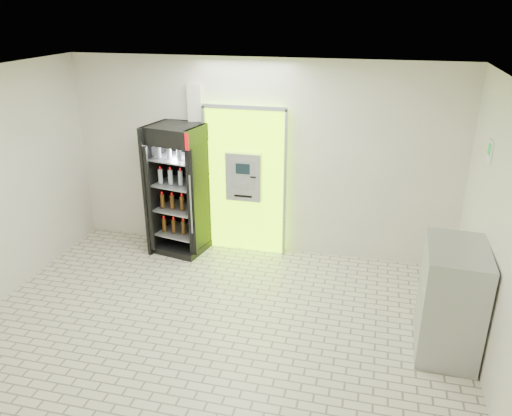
% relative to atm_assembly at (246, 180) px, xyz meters
% --- Properties ---
extents(ground, '(6.00, 6.00, 0.00)m').
position_rel_atm_assembly_xyz_m(ground, '(0.20, -2.41, -1.17)').
color(ground, beige).
rests_on(ground, ground).
extents(room_shell, '(6.00, 6.00, 6.00)m').
position_rel_atm_assembly_xyz_m(room_shell, '(0.20, -2.41, 0.67)').
color(room_shell, silver).
rests_on(room_shell, ground).
extents(atm_assembly, '(1.30, 0.24, 2.33)m').
position_rel_atm_assembly_xyz_m(atm_assembly, '(0.00, 0.00, 0.00)').
color(atm_assembly, '#8AE800').
rests_on(atm_assembly, ground).
extents(pillar, '(0.22, 0.11, 2.60)m').
position_rel_atm_assembly_xyz_m(pillar, '(-0.78, 0.04, 0.13)').
color(pillar, silver).
rests_on(pillar, ground).
extents(beverage_cooler, '(0.89, 0.84, 2.04)m').
position_rel_atm_assembly_xyz_m(beverage_cooler, '(-1.00, -0.26, -0.19)').
color(beverage_cooler, black).
rests_on(beverage_cooler, ground).
extents(steel_cabinet, '(0.68, 0.99, 1.29)m').
position_rel_atm_assembly_xyz_m(steel_cabinet, '(2.87, -1.93, -0.53)').
color(steel_cabinet, '#9D9FA4').
rests_on(steel_cabinet, ground).
extents(exit_sign, '(0.02, 0.22, 0.26)m').
position_rel_atm_assembly_xyz_m(exit_sign, '(3.19, -1.01, 0.95)').
color(exit_sign, white).
rests_on(exit_sign, room_shell).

